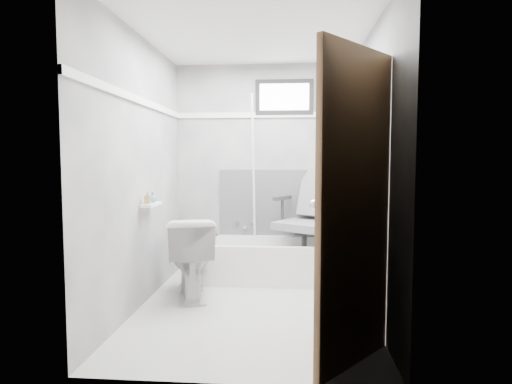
# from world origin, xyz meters

# --- Properties ---
(floor) EXTENTS (2.60, 2.60, 0.00)m
(floor) POSITION_xyz_m (0.00, 0.00, 0.00)
(floor) COLOR silver
(floor) RESTS_ON ground
(ceiling) EXTENTS (2.60, 2.60, 0.00)m
(ceiling) POSITION_xyz_m (0.00, 0.00, 2.40)
(ceiling) COLOR silver
(ceiling) RESTS_ON floor
(wall_back) EXTENTS (2.00, 0.02, 2.40)m
(wall_back) POSITION_xyz_m (0.00, 1.30, 1.20)
(wall_back) COLOR slate
(wall_back) RESTS_ON floor
(wall_front) EXTENTS (2.00, 0.02, 2.40)m
(wall_front) POSITION_xyz_m (0.00, -1.30, 1.20)
(wall_front) COLOR slate
(wall_front) RESTS_ON floor
(wall_left) EXTENTS (0.02, 2.60, 2.40)m
(wall_left) POSITION_xyz_m (-1.00, 0.00, 1.20)
(wall_left) COLOR slate
(wall_left) RESTS_ON floor
(wall_right) EXTENTS (0.02, 2.60, 2.40)m
(wall_right) POSITION_xyz_m (1.00, 0.00, 1.20)
(wall_right) COLOR slate
(wall_right) RESTS_ON floor
(bathtub) EXTENTS (1.50, 0.70, 0.42)m
(bathtub) POSITION_xyz_m (0.15, 0.93, 0.21)
(bathtub) COLOR white
(bathtub) RESTS_ON floor
(office_chair) EXTENTS (0.89, 0.89, 1.12)m
(office_chair) POSITION_xyz_m (0.48, 0.96, 0.68)
(office_chair) COLOR slate
(office_chair) RESTS_ON bathtub
(toilet) EXTENTS (0.62, 0.86, 0.76)m
(toilet) POSITION_xyz_m (-0.62, 0.27, 0.38)
(toilet) COLOR white
(toilet) RESTS_ON floor
(door) EXTENTS (0.78, 0.78, 2.00)m
(door) POSITION_xyz_m (0.98, -1.28, 1.00)
(door) COLOR brown
(door) RESTS_ON floor
(window) EXTENTS (0.66, 0.04, 0.40)m
(window) POSITION_xyz_m (0.25, 1.29, 2.02)
(window) COLOR black
(window) RESTS_ON wall_back
(backerboard) EXTENTS (1.50, 0.02, 0.78)m
(backerboard) POSITION_xyz_m (0.25, 1.29, 0.80)
(backerboard) COLOR #4C4C4F
(backerboard) RESTS_ON wall_back
(trim_back) EXTENTS (2.00, 0.02, 0.06)m
(trim_back) POSITION_xyz_m (0.00, 1.29, 1.82)
(trim_back) COLOR white
(trim_back) RESTS_ON wall_back
(trim_left) EXTENTS (0.02, 2.60, 0.06)m
(trim_left) POSITION_xyz_m (-0.99, 0.00, 1.82)
(trim_left) COLOR white
(trim_left) RESTS_ON wall_left
(pole) EXTENTS (0.02, 0.48, 1.90)m
(pole) POSITION_xyz_m (-0.08, 1.06, 1.05)
(pole) COLOR white
(pole) RESTS_ON bathtub
(shelf) EXTENTS (0.10, 0.32, 0.02)m
(shelf) POSITION_xyz_m (-0.93, 0.09, 0.90)
(shelf) COLOR white
(shelf) RESTS_ON wall_left
(soap_bottle_a) EXTENTS (0.06, 0.06, 0.12)m
(soap_bottle_a) POSITION_xyz_m (-0.94, 0.01, 0.97)
(soap_bottle_a) COLOR #95864A
(soap_bottle_a) RESTS_ON shelf
(soap_bottle_b) EXTENTS (0.09, 0.09, 0.10)m
(soap_bottle_b) POSITION_xyz_m (-0.94, 0.15, 0.96)
(soap_bottle_b) COLOR slate
(soap_bottle_b) RESTS_ON shelf
(faucet) EXTENTS (0.26, 0.10, 0.16)m
(faucet) POSITION_xyz_m (-0.20, 1.27, 0.55)
(faucet) COLOR silver
(faucet) RESTS_ON wall_back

